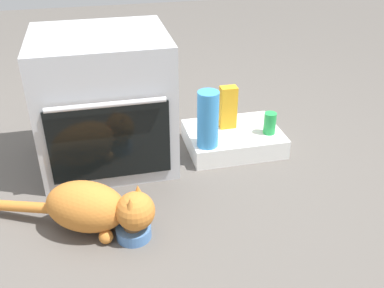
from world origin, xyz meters
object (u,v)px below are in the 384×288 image
Objects in this scene: oven at (105,101)px; soda_can at (270,123)px; cat at (95,208)px; juice_carton at (228,107)px; water_bottle at (208,119)px; food_bowl at (134,231)px; pantry_cabinet at (233,139)px.

oven is 5.65× the size of soda_can.
juice_carton reaches higher than cat.
juice_carton is 0.80× the size of water_bottle.
juice_carton is 0.24m from soda_can.
pantry_cabinet is at bearing 44.18° from food_bowl.
pantry_cabinet is 2.14× the size of juice_carton.
juice_carton is at bearing 114.46° from pantry_cabinet.
cat is 0.74m from water_bottle.
cat is at bearing -141.95° from juice_carton.
pantry_cabinet is 3.48× the size of food_bowl.
soda_can is (0.20, -0.12, -0.06)m from juice_carton.
pantry_cabinet is at bearing 61.10° from cat.
oven is 0.67m from juice_carton.
water_bottle is at bearing -172.02° from soda_can.
soda_can is at bearing 7.98° from water_bottle.
soda_can reaches higher than pantry_cabinet.
pantry_cabinet is (0.68, -0.04, -0.28)m from oven.
food_bowl is 0.98m from soda_can.
food_bowl is at bearing -132.52° from juice_carton.
juice_carton is at bearing 0.76° from oven.
oven is 2.82× the size of juice_carton.
pantry_cabinet is 0.75× the size of cat.
juice_carton is (-0.02, 0.05, 0.17)m from pantry_cabinet.
oven is 0.63m from cat.
juice_carton is (0.66, 0.01, -0.11)m from oven.
cat is 1.06m from soda_can.
pantry_cabinet is at bearing -3.47° from oven.
water_bottle is at bearing 61.43° from cat.
water_bottle reaches higher than pantry_cabinet.
oven is 4.60× the size of food_bowl.
food_bowl is 0.49× the size of water_bottle.
pantry_cabinet is at bearing 158.11° from soda_can.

